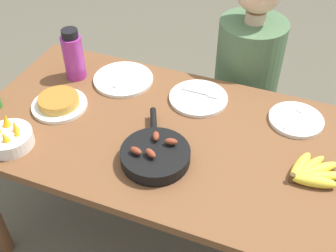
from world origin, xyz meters
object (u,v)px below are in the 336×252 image
(banana_bunch, at_px, (311,173))
(empty_plate_far_left, at_px, (123,79))
(fruit_bowl_mango, at_px, (9,138))
(water_bottle, at_px, (73,55))
(frittata_plate_center, at_px, (59,103))
(person_figure, at_px, (243,98))
(skillet, at_px, (155,155))
(empty_plate_near_front, at_px, (296,120))
(empty_plate_far_right, at_px, (198,98))

(banana_bunch, xyz_separation_m, empty_plate_far_left, (-0.85, 0.28, -0.01))
(fruit_bowl_mango, height_order, water_bottle, water_bottle)
(water_bottle, bearing_deg, frittata_plate_center, -77.67)
(banana_bunch, xyz_separation_m, water_bottle, (-1.06, 0.23, 0.09))
(empty_plate_far_left, relative_size, person_figure, 0.23)
(skillet, distance_m, empty_plate_far_left, 0.51)
(skillet, distance_m, empty_plate_near_front, 0.59)
(empty_plate_near_front, bearing_deg, water_bottle, -177.27)
(frittata_plate_center, distance_m, person_figure, 0.93)
(skillet, relative_size, frittata_plate_center, 1.56)
(empty_plate_far_left, distance_m, empty_plate_far_right, 0.35)
(empty_plate_far_left, height_order, empty_plate_far_right, same)
(empty_plate_near_front, relative_size, person_figure, 0.18)
(empty_plate_far_right, distance_m, fruit_bowl_mango, 0.76)
(empty_plate_near_front, height_order, water_bottle, water_bottle)
(frittata_plate_center, bearing_deg, banana_bunch, -0.78)
(person_figure, bearing_deg, water_bottle, -149.61)
(fruit_bowl_mango, height_order, person_figure, person_figure)
(skillet, distance_m, frittata_plate_center, 0.50)
(frittata_plate_center, bearing_deg, person_figure, 43.99)
(skillet, xyz_separation_m, water_bottle, (-0.53, 0.35, 0.08))
(empty_plate_far_left, distance_m, fruit_bowl_mango, 0.56)
(water_bottle, bearing_deg, person_figure, 30.39)
(skillet, bearing_deg, frittata_plate_center, 49.37)
(skillet, bearing_deg, water_bottle, 31.50)
(person_figure, bearing_deg, frittata_plate_center, -136.01)
(empty_plate_near_front, bearing_deg, frittata_plate_center, -164.03)
(person_figure, bearing_deg, fruit_bowl_mango, -128.27)
(empty_plate_far_right, bearing_deg, frittata_plate_center, -153.81)
(skillet, height_order, frittata_plate_center, skillet)
(person_figure, bearing_deg, empty_plate_near_front, -52.82)
(empty_plate_far_right, bearing_deg, person_figure, 70.70)
(frittata_plate_center, relative_size, fruit_bowl_mango, 1.31)
(banana_bunch, distance_m, skillet, 0.54)
(empty_plate_far_left, relative_size, fruit_bowl_mango, 1.52)
(empty_plate_far_right, bearing_deg, empty_plate_near_front, 1.29)
(skillet, xyz_separation_m, empty_plate_far_left, (-0.32, 0.40, -0.02))
(fruit_bowl_mango, bearing_deg, skillet, 12.75)
(fruit_bowl_mango, bearing_deg, empty_plate_near_front, 28.25)
(empty_plate_near_front, height_order, empty_plate_far_right, same)
(fruit_bowl_mango, bearing_deg, empty_plate_far_right, 42.12)
(frittata_plate_center, height_order, person_figure, person_figure)
(empty_plate_far_left, xyz_separation_m, empty_plate_far_right, (0.35, -0.01, 0.00))
(skillet, distance_m, person_figure, 0.82)
(water_bottle, bearing_deg, banana_bunch, -12.31)
(empty_plate_near_front, bearing_deg, fruit_bowl_mango, -151.75)
(frittata_plate_center, distance_m, fruit_bowl_mango, 0.26)
(water_bottle, bearing_deg, empty_plate_far_right, 3.76)
(empty_plate_near_front, distance_m, water_bottle, 0.97)
(fruit_bowl_mango, relative_size, person_figure, 0.15)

